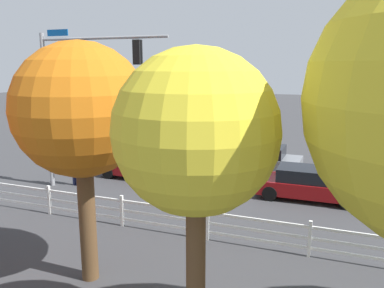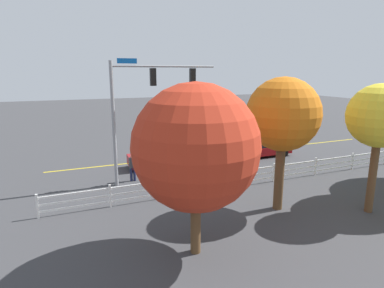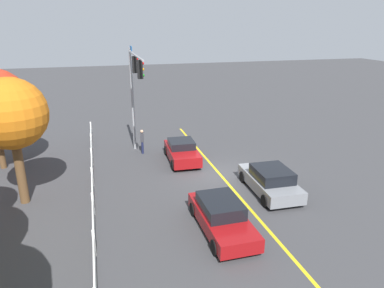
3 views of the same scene
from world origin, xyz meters
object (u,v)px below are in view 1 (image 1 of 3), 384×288
Objects in this scene: car_2 at (308,184)px; pedestrian at (75,167)px; tree_2 at (81,112)px; car_0 at (261,159)px; car_1 at (138,165)px; tree_4 at (196,135)px.

car_2 is 10.84m from pedestrian.
tree_2 is at bearing -120.31° from car_2.
pedestrian is (7.91, 5.72, 0.24)m from car_0.
tree_4 is at bearing -54.41° from car_1.
car_0 is 4.65m from car_2.
car_1 is 0.67× the size of tree_4.
car_0 is 0.70× the size of tree_2.
tree_2 is (-3.42, 9.07, 3.92)m from car_1.
car_2 is 2.72× the size of pedestrian.
car_2 is 11.47m from tree_4.
car_0 is 1.10× the size of car_1.
tree_2 reaches higher than car_1.
car_0 is at bearing 33.36° from car_1.
car_0 is at bearing -47.28° from pedestrian.
pedestrian is (10.66, 1.97, 0.26)m from car_2.
car_1 is at bearing -36.74° from pedestrian.
tree_4 reaches higher than pedestrian.
tree_4 is (-3.79, 1.97, -0.02)m from tree_2.
car_2 is 0.76× the size of tree_4.
car_2 is at bearing 0.28° from car_1.
tree_2 is at bearing -133.57° from pedestrian.
car_1 is 0.64× the size of tree_2.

